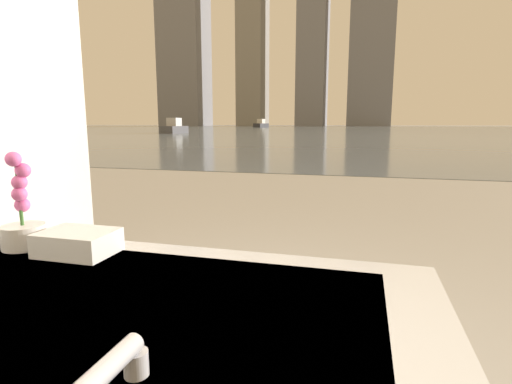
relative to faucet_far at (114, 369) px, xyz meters
The scene contains 8 objects.
faucet_far is the anchor object (origin of this frame).
potted_orchid 0.99m from the faucet_far, 142.29° to the left, with size 0.15×0.15×0.34m.
towel_stack 0.81m from the faucet_far, 132.74° to the left, with size 0.24×0.18×0.08m.
harbor_water 61.82m from the faucet_far, 90.25° to the left, with size 180.00×110.00×0.01m.
harbor_boat_0 36.86m from the faucet_far, 116.37° to the left, with size 1.43×3.73×1.38m.
harbor_boat_2 82.67m from the faucet_far, 104.21° to the left, with size 2.28×4.74×1.71m.
harbor_boat_4 56.84m from the faucet_far, 136.13° to the left, with size 2.18×4.93×1.79m.
skyline_tower_2 122.15m from the faucet_far, 97.13° to the left, with size 7.71×13.94×58.51m.
Camera 1 is at (0.64, -0.32, 0.95)m, focal length 28.00 mm.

